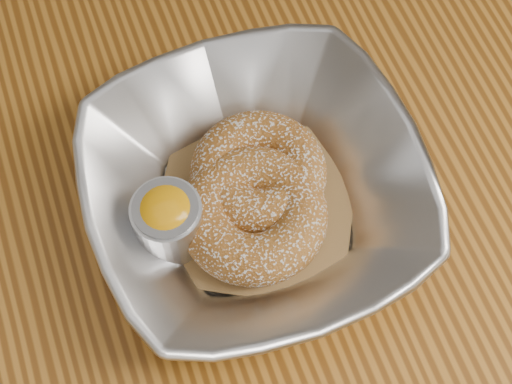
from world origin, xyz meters
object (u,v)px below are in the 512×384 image
object	(u,v)px
table	(268,221)
donut_front	(253,215)
serving_bowl	(256,192)
ramekin	(168,220)
donut_back	(258,172)

from	to	relation	value
table	donut_front	distance (m)	0.14
serving_bowl	ramekin	bearing A→B (deg)	-177.68
ramekin	donut_back	bearing A→B (deg)	13.74
donut_back	ramekin	world-z (taller)	ramekin
donut_front	table	bearing A→B (deg)	56.03
table	donut_front	bearing A→B (deg)	-123.97
table	donut_front	xyz separation A→B (m)	(-0.03, -0.04, 0.13)
table	donut_back	world-z (taller)	donut_back
table	serving_bowl	world-z (taller)	serving_bowl
serving_bowl	donut_back	bearing A→B (deg)	64.31
ramekin	serving_bowl	bearing A→B (deg)	2.32
serving_bowl	donut_back	world-z (taller)	serving_bowl
donut_back	ramekin	bearing A→B (deg)	-166.26
donut_back	serving_bowl	bearing A→B (deg)	-115.69
donut_back	donut_front	world-z (taller)	donut_front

